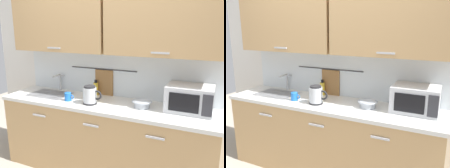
# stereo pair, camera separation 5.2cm
# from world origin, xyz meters

# --- Properties ---
(counter_unit) EXTENTS (2.53, 0.64, 0.90)m
(counter_unit) POSITION_xyz_m (-0.01, 0.30, 0.46)
(counter_unit) COLOR tan
(counter_unit) RESTS_ON ground
(back_wall_assembly) EXTENTS (3.70, 0.41, 2.50)m
(back_wall_assembly) POSITION_xyz_m (-0.00, 0.53, 1.52)
(back_wall_assembly) COLOR silver
(back_wall_assembly) RESTS_ON ground
(sink_faucet) EXTENTS (0.09, 0.17, 0.22)m
(sink_faucet) POSITION_xyz_m (-0.78, 0.53, 1.04)
(sink_faucet) COLOR #B2B5BA
(sink_faucet) RESTS_ON counter_unit
(microwave) EXTENTS (0.46, 0.35, 0.27)m
(microwave) POSITION_xyz_m (0.92, 0.41, 1.04)
(microwave) COLOR silver
(microwave) RESTS_ON counter_unit
(electric_kettle) EXTENTS (0.23, 0.16, 0.21)m
(electric_kettle) POSITION_xyz_m (-0.12, 0.19, 1.00)
(electric_kettle) COLOR black
(electric_kettle) RESTS_ON counter_unit
(dish_soap_bottle) EXTENTS (0.06, 0.06, 0.20)m
(dish_soap_bottle) POSITION_xyz_m (-0.22, 0.53, 0.99)
(dish_soap_bottle) COLOR yellow
(dish_soap_bottle) RESTS_ON counter_unit
(mug_near_sink) EXTENTS (0.12, 0.08, 0.09)m
(mug_near_sink) POSITION_xyz_m (-0.41, 0.19, 0.95)
(mug_near_sink) COLOR blue
(mug_near_sink) RESTS_ON counter_unit
(mixing_bowl) EXTENTS (0.21, 0.21, 0.08)m
(mixing_bowl) POSITION_xyz_m (0.45, 0.32, 0.94)
(mixing_bowl) COLOR #A5ADB7
(mixing_bowl) RESTS_ON counter_unit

